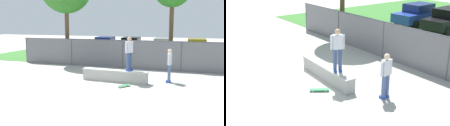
# 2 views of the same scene
# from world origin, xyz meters

# --- Properties ---
(ground_plane) EXTENTS (80.00, 80.00, 0.00)m
(ground_plane) POSITION_xyz_m (0.00, 0.00, 0.00)
(ground_plane) COLOR #ADAAA3
(concrete_ledge) EXTENTS (3.72, 0.70, 0.66)m
(concrete_ledge) POSITION_xyz_m (0.75, 0.74, 0.33)
(concrete_ledge) COLOR #999993
(concrete_ledge) RESTS_ON ground
(skateboarder) EXTENTS (0.39, 0.56, 1.82)m
(skateboarder) POSITION_xyz_m (1.57, 0.72, 1.67)
(skateboarder) COLOR #2647A5
(skateboarder) RESTS_ON concrete_ledge
(skateboard) EXTENTS (0.62, 0.77, 0.09)m
(skateboard) POSITION_xyz_m (1.57, -0.20, 0.07)
(skateboard) COLOR #2D8C4C
(skateboard) RESTS_ON ground
(chainlink_fence) EXTENTS (15.99, 0.07, 1.99)m
(chainlink_fence) POSITION_xyz_m (0.00, 4.91, 1.08)
(chainlink_fence) COLOR #4C4C51
(chainlink_fence) RESTS_ON ground
(car_blue) EXTENTS (2.15, 4.27, 1.66)m
(car_blue) POSITION_xyz_m (-4.24, 12.91, 0.84)
(car_blue) COLOR #233D9E
(car_blue) RESTS_ON ground
(car_black) EXTENTS (2.15, 4.27, 1.66)m
(car_black) POSITION_xyz_m (-1.50, 12.98, 0.84)
(car_black) COLOR black
(car_black) RESTS_ON ground
(bystander) EXTENTS (0.29, 0.60, 1.82)m
(bystander) POSITION_xyz_m (3.59, 1.50, 1.01)
(bystander) COLOR #2647A5
(bystander) RESTS_ON ground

